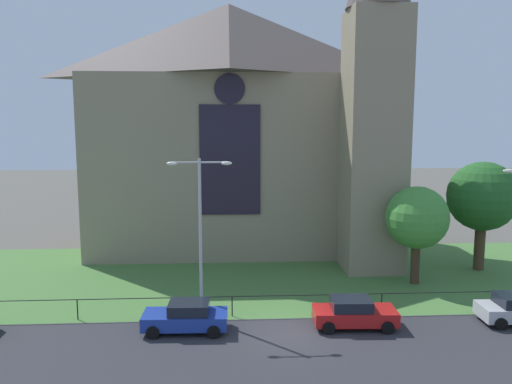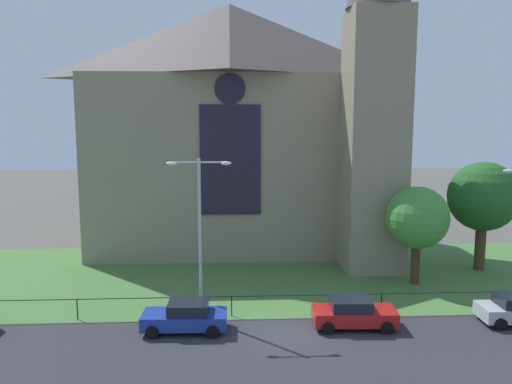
{
  "view_description": "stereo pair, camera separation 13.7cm",
  "coord_description": "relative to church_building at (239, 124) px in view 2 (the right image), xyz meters",
  "views": [
    {
      "loc": [
        -2.87,
        -23.61,
        10.4
      ],
      "look_at": [
        -1.07,
        8.0,
        6.03
      ],
      "focal_mm": 35.29,
      "sensor_mm": 36.0,
      "label": 1
    },
    {
      "loc": [
        -2.73,
        -23.62,
        10.4
      ],
      "look_at": [
        -1.07,
        8.0,
        6.03
      ],
      "focal_mm": 35.29,
      "sensor_mm": 36.0,
      "label": 2
    }
  ],
  "objects": [
    {
      "name": "parked_car_blue",
      "position": [
        -3.1,
        -17.72,
        -9.53
      ],
      "size": [
        4.25,
        2.13,
        1.51
      ],
      "rotation": [
        0.0,
        0.0,
        3.11
      ],
      "color": "#1E3899",
      "rests_on": "ground"
    },
    {
      "name": "tree_right_far",
      "position": [
        16.91,
        -8.08,
        -5.03
      ],
      "size": [
        4.86,
        4.86,
        7.73
      ],
      "color": "#4C3823",
      "rests_on": "ground"
    },
    {
      "name": "ground",
      "position": [
        1.91,
        -8.39,
        -10.27
      ],
      "size": [
        160.0,
        160.0,
        0.0
      ],
      "primitive_type": "plane",
      "color": "#56544C"
    },
    {
      "name": "church_building",
      "position": [
        0.0,
        0.0,
        0.0
      ],
      "size": [
        23.2,
        16.2,
        26.0
      ],
      "color": "gray",
      "rests_on": "ground"
    },
    {
      "name": "iron_railing",
      "position": [
        -0.77,
        -15.89,
        -9.29
      ],
      "size": [
        32.95,
        0.07,
        1.13
      ],
      "color": "black",
      "rests_on": "ground"
    },
    {
      "name": "parked_car_red",
      "position": [
        5.44,
        -17.69,
        -9.53
      ],
      "size": [
        4.27,
        2.17,
        1.51
      ],
      "rotation": [
        0.0,
        0.0,
        -0.04
      ],
      "color": "#B21919",
      "rests_on": "ground"
    },
    {
      "name": "tree_right_near",
      "position": [
        11.18,
        -10.91,
        -5.94
      ],
      "size": [
        4.02,
        4.02,
        6.38
      ],
      "color": "#423021",
      "rests_on": "ground"
    },
    {
      "name": "streetlamp_near",
      "position": [
        -2.42,
        -15.99,
        -4.85
      ],
      "size": [
        3.37,
        0.26,
        8.57
      ],
      "color": "#B2B2B7",
      "rests_on": "ground"
    },
    {
      "name": "road_asphalt",
      "position": [
        1.91,
        -20.39,
        -10.27
      ],
      "size": [
        120.0,
        8.0,
        0.01
      ],
      "primitive_type": "cube",
      "color": "#2D2D33",
      "rests_on": "ground"
    },
    {
      "name": "grass_verge",
      "position": [
        1.91,
        -10.39,
        -10.27
      ],
      "size": [
        120.0,
        20.0,
        0.01
      ],
      "primitive_type": "cube",
      "color": "#477538",
      "rests_on": "ground"
    }
  ]
}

